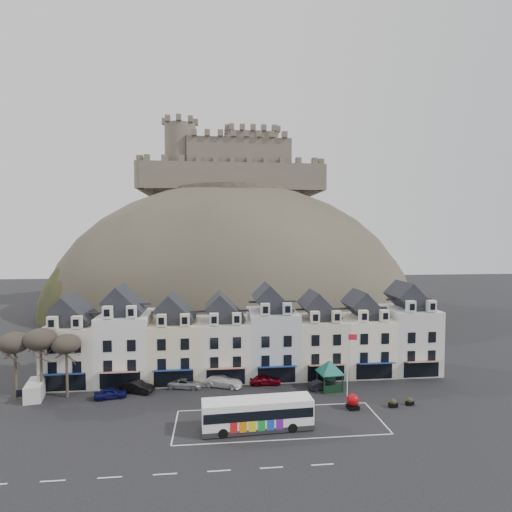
{
  "coord_description": "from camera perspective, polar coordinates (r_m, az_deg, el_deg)",
  "views": [
    {
      "loc": [
        -4.74,
        -39.98,
        20.05
      ],
      "look_at": [
        1.87,
        24.0,
        16.61
      ],
      "focal_mm": 28.0,
      "sensor_mm": 36.0,
      "label": 1
    }
  ],
  "objects": [
    {
      "name": "car_black",
      "position": [
        55.47,
        -16.75,
        -17.44
      ],
      "size": [
        4.78,
        3.07,
        1.49
      ],
      "primitive_type": "imported",
      "rotation": [
        0.0,
        0.0,
        1.21
      ],
      "color": "black",
      "rests_on": "ground"
    },
    {
      "name": "castle",
      "position": [
        117.77,
        -3.34,
        12.9
      ],
      "size": [
        50.2,
        22.2,
        22.0
      ],
      "color": "#5F5749",
      "rests_on": "ground"
    },
    {
      "name": "flagpole",
      "position": [
        52.02,
        13.05,
        -14.27
      ],
      "size": [
        1.16,
        0.3,
        8.1
      ],
      "rotation": [
        0.0,
        0.0,
        -0.2
      ],
      "color": "silver",
      "rests_on": "ground"
    },
    {
      "name": "tree_left_near",
      "position": [
        55.35,
        -25.48,
        -11.36
      ],
      "size": [
        3.43,
        3.43,
        7.84
      ],
      "color": "#3E3127",
      "rests_on": "ground"
    },
    {
      "name": "townhouse_terrace",
      "position": [
        58.07,
        -0.9,
        -11.66
      ],
      "size": [
        54.4,
        9.35,
        11.8
      ],
      "color": "silver",
      "rests_on": "ground"
    },
    {
      "name": "red_buoy",
      "position": [
        50.11,
        13.65,
        -19.5
      ],
      "size": [
        1.42,
        1.42,
        1.76
      ],
      "rotation": [
        0.0,
        0.0,
        0.13
      ],
      "color": "black",
      "rests_on": "ground"
    },
    {
      "name": "bus",
      "position": [
        44.05,
        0.2,
        -21.46
      ],
      "size": [
        11.49,
        3.3,
        3.21
      ],
      "rotation": [
        0.0,
        0.0,
        0.06
      ],
      "color": "#262628",
      "rests_on": "ground"
    },
    {
      "name": "car_charcoal",
      "position": [
        54.94,
        9.56,
        -17.7
      ],
      "size": [
        3.83,
        1.64,
        1.23
      ],
      "primitive_type": "imported",
      "rotation": [
        0.0,
        0.0,
        1.66
      ],
      "color": "black",
      "rests_on": "ground"
    },
    {
      "name": "white_van",
      "position": [
        58.39,
        -28.96,
        -16.37
      ],
      "size": [
        2.8,
        4.68,
        2.0
      ],
      "rotation": [
        0.0,
        0.0,
        0.22
      ],
      "color": "silver",
      "rests_on": "ground"
    },
    {
      "name": "ground",
      "position": [
        44.98,
        0.84,
        -23.42
      ],
      "size": [
        300.0,
        300.0,
        0.0
      ],
      "primitive_type": "plane",
      "color": "black",
      "rests_on": "ground"
    },
    {
      "name": "coach_bay_markings",
      "position": [
        46.35,
        3.31,
        -22.58
      ],
      "size": [
        22.0,
        7.5,
        0.01
      ],
      "primitive_type": "cube",
      "color": "silver",
      "rests_on": "ground"
    },
    {
      "name": "planter_west",
      "position": [
        51.92,
        19.0,
        -19.26
      ],
      "size": [
        1.04,
        0.7,
        1.0
      ],
      "rotation": [
        0.0,
        0.0,
        0.1
      ],
      "color": "black",
      "rests_on": "ground"
    },
    {
      "name": "tree_left_mid",
      "position": [
        56.25,
        -28.43,
        -10.48
      ],
      "size": [
        3.78,
        3.78,
        8.64
      ],
      "color": "#3E3127",
      "rests_on": "ground"
    },
    {
      "name": "bus_shelter",
      "position": [
        54.37,
        10.49,
        -15.29
      ],
      "size": [
        6.01,
        6.01,
        3.84
      ],
      "rotation": [
        0.0,
        0.0,
        0.12
      ],
      "color": "black",
      "rests_on": "ground"
    },
    {
      "name": "car_white",
      "position": [
        55.45,
        -4.81,
        -17.29
      ],
      "size": [
        5.79,
        3.96,
        1.56
      ],
      "primitive_type": "imported",
      "rotation": [
        0.0,
        0.0,
        1.2
      ],
      "color": "white",
      "rests_on": "ground"
    },
    {
      "name": "tree_left_far",
      "position": [
        57.53,
        -31.23,
        -10.61
      ],
      "size": [
        3.61,
        3.61,
        8.24
      ],
      "color": "#3E3127",
      "rests_on": "ground"
    },
    {
      "name": "planter_east",
      "position": [
        53.14,
        21.11,
        -18.8
      ],
      "size": [
        0.99,
        0.65,
        0.93
      ],
      "rotation": [
        0.0,
        0.0,
        0.17
      ],
      "color": "black",
      "rests_on": "ground"
    },
    {
      "name": "car_navy",
      "position": [
        54.67,
        -20.05,
        -17.91
      ],
      "size": [
        4.05,
        2.24,
        1.3
      ],
      "primitive_type": "imported",
      "rotation": [
        0.0,
        0.0,
        1.76
      ],
      "color": "#0D0F45",
      "rests_on": "ground"
    },
    {
      "name": "castle_hill",
      "position": [
        110.91,
        -2.73,
        -7.3
      ],
      "size": [
        100.0,
        76.0,
        68.0
      ],
      "color": "#3E3930",
      "rests_on": "ground"
    },
    {
      "name": "car_maroon",
      "position": [
        55.86,
        1.33,
        -17.19
      ],
      "size": [
        4.27,
        1.81,
        1.44
      ],
      "primitive_type": "imported",
      "rotation": [
        0.0,
        0.0,
        1.54
      ],
      "color": "#640510",
      "rests_on": "ground"
    },
    {
      "name": "car_silver",
      "position": [
        55.63,
        -10.02,
        -17.42
      ],
      "size": [
        4.76,
        2.86,
        1.26
      ],
      "primitive_type": "imported",
      "rotation": [
        0.0,
        0.0,
        1.39
      ],
      "color": "#97989E",
      "rests_on": "ground"
    }
  ]
}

